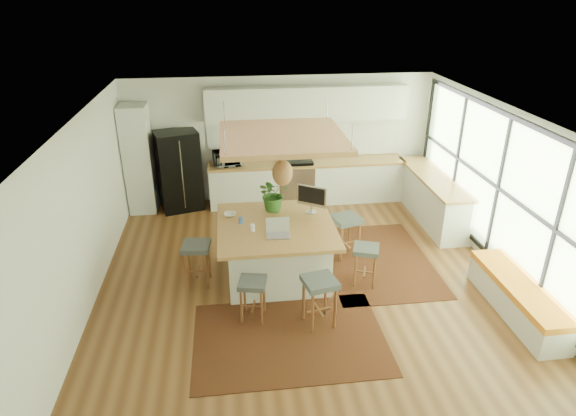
{
  "coord_description": "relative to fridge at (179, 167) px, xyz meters",
  "views": [
    {
      "loc": [
        -1.1,
        -6.62,
        4.42
      ],
      "look_at": [
        -0.2,
        0.5,
        1.1
      ],
      "focal_mm": 30.44,
      "sensor_mm": 36.0,
      "label": 1
    }
  ],
  "objects": [
    {
      "name": "floor",
      "position": [
        2.16,
        -3.17,
        -0.93
      ],
      "size": [
        7.0,
        7.0,
        0.0
      ],
      "primitive_type": "plane",
      "color": "brown",
      "rests_on": "ground"
    },
    {
      "name": "ceiling",
      "position": [
        2.16,
        -3.17,
        1.78
      ],
      "size": [
        7.0,
        7.0,
        0.0
      ],
      "primitive_type": "plane",
      "rotation": [
        3.14,
        0.0,
        0.0
      ],
      "color": "white",
      "rests_on": "ground"
    },
    {
      "name": "wall_back",
      "position": [
        2.16,
        0.33,
        0.42
      ],
      "size": [
        6.5,
        0.0,
        6.5
      ],
      "primitive_type": "plane",
      "rotation": [
        1.57,
        0.0,
        0.0
      ],
      "color": "silver",
      "rests_on": "ground"
    },
    {
      "name": "wall_front",
      "position": [
        2.16,
        -6.67,
        0.42
      ],
      "size": [
        6.5,
        0.0,
        6.5
      ],
      "primitive_type": "plane",
      "rotation": [
        -1.57,
        0.0,
        0.0
      ],
      "color": "silver",
      "rests_on": "ground"
    },
    {
      "name": "wall_left",
      "position": [
        -1.09,
        -3.17,
        0.42
      ],
      "size": [
        0.0,
        7.0,
        7.0
      ],
      "primitive_type": "plane",
      "rotation": [
        1.57,
        0.0,
        1.57
      ],
      "color": "silver",
      "rests_on": "ground"
    },
    {
      "name": "wall_right",
      "position": [
        5.41,
        -3.17,
        0.42
      ],
      "size": [
        0.0,
        7.0,
        7.0
      ],
      "primitive_type": "plane",
      "rotation": [
        1.57,
        0.0,
        -1.57
      ],
      "color": "silver",
      "rests_on": "ground"
    },
    {
      "name": "window_wall",
      "position": [
        5.38,
        -3.17,
        0.47
      ],
      "size": [
        0.1,
        6.2,
        2.6
      ],
      "primitive_type": null,
      "color": "black",
      "rests_on": "wall_right"
    },
    {
      "name": "pantry",
      "position": [
        -0.79,
        0.01,
        0.2
      ],
      "size": [
        0.55,
        0.6,
        2.25
      ],
      "primitive_type": "cube",
      "color": "silver",
      "rests_on": "floor"
    },
    {
      "name": "back_counter_base",
      "position": [
        2.71,
        0.01,
        -0.49
      ],
      "size": [
        4.2,
        0.6,
        0.88
      ],
      "primitive_type": "cube",
      "color": "silver",
      "rests_on": "floor"
    },
    {
      "name": "back_counter_top",
      "position": [
        2.71,
        0.01,
        -0.03
      ],
      "size": [
        4.24,
        0.64,
        0.05
      ],
      "primitive_type": "cube",
      "color": "#A16D39",
      "rests_on": "back_counter_base"
    },
    {
      "name": "backsplash",
      "position": [
        2.71,
        0.31,
        0.43
      ],
      "size": [
        4.2,
        0.02,
        0.8
      ],
      "primitive_type": "cube",
      "color": "white",
      "rests_on": "wall_back"
    },
    {
      "name": "upper_cabinets",
      "position": [
        2.71,
        0.15,
        1.22
      ],
      "size": [
        4.2,
        0.34,
        0.7
      ],
      "primitive_type": "cube",
      "color": "silver",
      "rests_on": "wall_back"
    },
    {
      "name": "range",
      "position": [
        2.46,
        0.01,
        -0.43
      ],
      "size": [
        0.76,
        0.62,
        1.0
      ],
      "primitive_type": null,
      "color": "#A5A5AA",
      "rests_on": "floor"
    },
    {
      "name": "right_counter_base",
      "position": [
        5.09,
        -1.17,
        -0.49
      ],
      "size": [
        0.6,
        2.5,
        0.88
      ],
      "primitive_type": "cube",
      "color": "silver",
      "rests_on": "floor"
    },
    {
      "name": "right_counter_top",
      "position": [
        5.09,
        -1.17,
        -0.03
      ],
      "size": [
        0.64,
        2.54,
        0.05
      ],
      "primitive_type": "cube",
      "color": "#A16D39",
      "rests_on": "right_counter_base"
    },
    {
      "name": "window_bench",
      "position": [
        5.11,
        -4.37,
        -0.68
      ],
      "size": [
        0.52,
        2.0,
        0.5
      ],
      "primitive_type": null,
      "color": "silver",
      "rests_on": "floor"
    },
    {
      "name": "ceiling_panel",
      "position": [
        1.86,
        -2.77,
        1.12
      ],
      "size": [
        1.86,
        1.86,
        0.8
      ],
      "primitive_type": null,
      "color": "#A16D39",
      "rests_on": "ceiling"
    },
    {
      "name": "rug_near",
      "position": [
        1.75,
        -4.54,
        -0.92
      ],
      "size": [
        2.6,
        1.8,
        0.01
      ],
      "primitive_type": "cube",
      "color": "black",
      "rests_on": "floor"
    },
    {
      "name": "rug_right",
      "position": [
        3.53,
        -2.68,
        -0.92
      ],
      "size": [
        1.8,
        2.6,
        0.01
      ],
      "primitive_type": "cube",
      "color": "black",
      "rests_on": "floor"
    },
    {
      "name": "fridge",
      "position": [
        0.0,
        0.0,
        0.0
      ],
      "size": [
        0.98,
        0.86,
        1.69
      ],
      "primitive_type": null,
      "rotation": [
        0.0,
        0.0,
        0.27
      ],
      "color": "black",
      "rests_on": "floor"
    },
    {
      "name": "island",
      "position": [
        1.74,
        -2.91,
        -0.46
      ],
      "size": [
        1.85,
        1.85,
        0.93
      ],
      "primitive_type": null,
      "color": "#A16D39",
      "rests_on": "floor"
    },
    {
      "name": "stool_near_left",
      "position": [
        1.29,
        -4.02,
        -0.57
      ],
      "size": [
        0.45,
        0.45,
        0.64
      ],
      "primitive_type": null,
      "rotation": [
        0.0,
        0.0,
        -0.21
      ],
      "color": "#404647",
      "rests_on": "floor"
    },
    {
      "name": "stool_near_right",
      "position": [
        2.2,
        -4.27,
        -0.57
      ],
      "size": [
        0.52,
        0.52,
        0.74
      ],
      "primitive_type": null,
      "rotation": [
        0.0,
        0.0,
        0.21
      ],
      "color": "#404647",
      "rests_on": "floor"
    },
    {
      "name": "stool_right_front",
      "position": [
        3.12,
        -3.34,
        -0.57
      ],
      "size": [
        0.5,
        0.5,
        0.66
      ],
      "primitive_type": null,
      "rotation": [
        0.0,
        0.0,
        1.24
      ],
      "color": "#404647",
      "rests_on": "floor"
    },
    {
      "name": "stool_right_back",
      "position": [
        3.01,
        -2.44,
        -0.57
      ],
      "size": [
        0.55,
        0.55,
        0.76
      ],
      "primitive_type": null,
      "rotation": [
        0.0,
        0.0,
        1.84
      ],
      "color": "#404647",
      "rests_on": "floor"
    },
    {
      "name": "stool_left_side",
      "position": [
        0.47,
        -3.01,
        -0.57
      ],
      "size": [
        0.46,
        0.46,
        0.72
      ],
      "primitive_type": null,
      "rotation": [
        0.0,
        0.0,
        -1.67
      ],
      "color": "#404647",
      "rests_on": "floor"
    },
    {
      "name": "laptop",
      "position": [
        1.73,
        -3.3,
        0.12
      ],
      "size": [
        0.38,
        0.4,
        0.27
      ],
      "primitive_type": null,
      "rotation": [
        0.0,
        0.0,
        -0.05
      ],
      "color": "#A5A5AA",
      "rests_on": "island"
    },
    {
      "name": "monitor",
      "position": [
        2.37,
        -2.53,
        0.26
      ],
      "size": [
        0.54,
        0.44,
        0.48
      ],
      "primitive_type": null,
      "rotation": [
        0.0,
        0.0,
        -0.57
      ],
      "color": "#A5A5AA",
      "rests_on": "island"
    },
    {
      "name": "microwave",
      "position": [
        1.02,
        -0.0,
        0.19
      ],
      "size": [
        0.62,
        0.43,
        0.38
      ],
      "primitive_type": "imported",
      "rotation": [
        0.0,
        0.0,
        0.21
      ],
      "color": "#A5A5AA",
      "rests_on": "back_counter_top"
    },
    {
      "name": "island_plant",
      "position": [
        1.76,
        -2.35,
        0.24
      ],
      "size": [
        0.75,
        0.78,
        0.46
      ],
      "primitive_type": "imported",
      "rotation": [
        0.0,
        0.0,
        0.48
      ],
      "color": "#1E4C19",
      "rests_on": "island"
    },
    {
      "name": "island_bowl",
      "position": [
        1.02,
        -2.5,
        0.03
      ],
      "size": [
        0.21,
        0.21,
        0.05
      ],
      "primitive_type": "imported",
      "rotation": [
        0.0,
        0.0,
        -0.02
      ],
      "color": "white",
      "rests_on": "island"
    },
    {
      "name": "island_bottle_0",
      "position": [
        1.19,
        -2.81,
        0.1
      ],
      "size": [
        0.07,
        0.07,
        0.19
      ],
      "primitive_type": "cylinder",
      "color": "blue",
      "rests_on": "island"
    },
    {
      "name": "island_bottle_1",
      "position": [
        1.34,
        -3.06,
        0.1
      ],
      "size": [
        0.07,
        0.07,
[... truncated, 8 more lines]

